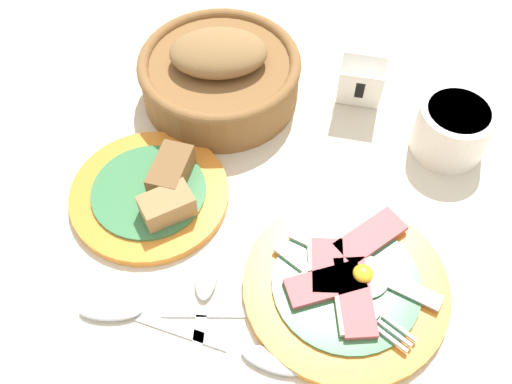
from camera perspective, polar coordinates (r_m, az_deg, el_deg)
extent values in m
plane|color=beige|center=(0.70, 1.97, -7.68)|extent=(3.00, 3.00, 0.00)
cylinder|color=orange|center=(0.69, 8.58, -8.69)|extent=(0.23, 0.23, 0.01)
cylinder|color=#3D7F4C|center=(0.69, 8.66, -8.39)|extent=(0.17, 0.17, 0.00)
cube|color=#BC5156|center=(0.67, 9.40, -9.84)|extent=(0.06, 0.10, 0.01)
cube|color=beige|center=(0.67, 8.02, -9.93)|extent=(0.04, 0.09, 0.01)
cube|color=#BC5156|center=(0.67, 6.60, -8.74)|extent=(0.09, 0.08, 0.01)
cube|color=beige|center=(0.68, 6.13, -7.56)|extent=(0.07, 0.05, 0.01)
cube|color=#BC5156|center=(0.71, 10.84, -4.21)|extent=(0.08, 0.09, 0.01)
cube|color=beige|center=(0.72, 9.98, -3.31)|extent=(0.06, 0.07, 0.01)
cube|color=#BC5156|center=(0.69, 6.83, -7.03)|extent=(0.05, 0.08, 0.01)
cube|color=beige|center=(0.68, 5.47, -6.98)|extent=(0.03, 0.07, 0.01)
ellipsoid|color=white|center=(0.69, 9.65, -7.78)|extent=(0.07, 0.06, 0.01)
ellipsoid|color=yellow|center=(0.68, 10.17, -7.64)|extent=(0.02, 0.02, 0.01)
cube|color=silver|center=(0.68, 5.44, -7.56)|extent=(0.10, 0.06, 0.00)
cube|color=silver|center=(0.67, 10.43, -11.15)|extent=(0.03, 0.03, 0.00)
cube|color=silver|center=(0.66, 12.67, -13.47)|extent=(0.04, 0.02, 0.00)
cube|color=silver|center=(0.67, 13.06, -12.97)|extent=(0.04, 0.02, 0.00)
cube|color=silver|center=(0.67, 13.45, -12.48)|extent=(0.04, 0.02, 0.00)
cube|color=silver|center=(0.70, 7.25, -5.76)|extent=(0.11, 0.04, 0.00)
cube|color=#9EA0A5|center=(0.69, 14.26, -8.91)|extent=(0.08, 0.04, 0.00)
cylinder|color=orange|center=(0.76, -10.09, -0.25)|extent=(0.20, 0.20, 0.01)
cylinder|color=#3D7F4C|center=(0.76, -10.18, 0.10)|extent=(0.14, 0.14, 0.00)
cube|color=brown|center=(0.75, -8.10, 1.97)|extent=(0.04, 0.07, 0.03)
cube|color=#9E7A4C|center=(0.72, -8.47, -1.30)|extent=(0.07, 0.07, 0.03)
cylinder|color=white|center=(0.82, 18.17, 5.68)|extent=(0.10, 0.10, 0.07)
cylinder|color=white|center=(0.80, 18.76, 7.17)|extent=(0.08, 0.08, 0.01)
cylinder|color=brown|center=(0.85, -3.42, 10.63)|extent=(0.22, 0.22, 0.06)
torus|color=brown|center=(0.83, -3.53, 12.16)|extent=(0.22, 0.22, 0.02)
ellipsoid|color=olive|center=(0.82, -3.59, 13.09)|extent=(0.15, 0.13, 0.04)
cube|color=white|center=(0.83, 9.83, 9.43)|extent=(0.06, 0.02, 0.07)
cube|color=white|center=(0.85, 10.00, 10.55)|extent=(0.06, 0.02, 0.07)
cube|color=black|center=(0.83, 9.85, 9.52)|extent=(0.01, 0.01, 0.04)
cube|color=silver|center=(0.68, -4.89, -11.32)|extent=(0.11, 0.04, 0.01)
ellipsoid|color=silver|center=(0.69, -13.69, -10.88)|extent=(0.07, 0.04, 0.01)
cube|color=silver|center=(0.66, -5.84, -15.84)|extent=(0.03, 0.11, 0.01)
ellipsoid|color=silver|center=(0.70, -4.70, -7.67)|extent=(0.04, 0.07, 0.01)
cube|color=silver|center=(0.67, -7.04, -12.98)|extent=(0.11, 0.02, 0.01)
ellipsoid|color=silver|center=(0.65, 1.64, -15.75)|extent=(0.07, 0.03, 0.01)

